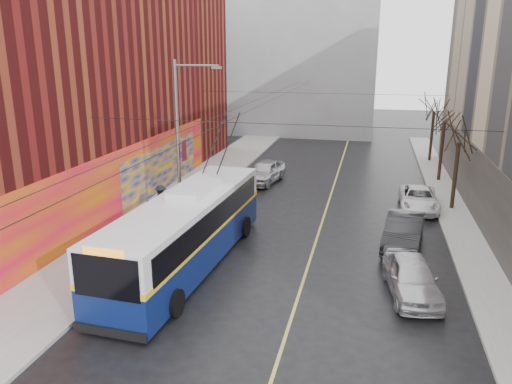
# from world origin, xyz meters

# --- Properties ---
(ground) EXTENTS (140.00, 140.00, 0.00)m
(ground) POSITION_xyz_m (0.00, 0.00, 0.00)
(ground) COLOR black
(ground) RESTS_ON ground
(sidewalk_left) EXTENTS (4.00, 60.00, 0.15)m
(sidewalk_left) POSITION_xyz_m (-8.00, 12.00, 0.07)
(sidewalk_left) COLOR gray
(sidewalk_left) RESTS_ON ground
(sidewalk_right) EXTENTS (2.00, 60.00, 0.15)m
(sidewalk_right) POSITION_xyz_m (9.00, 12.00, 0.07)
(sidewalk_right) COLOR gray
(sidewalk_right) RESTS_ON ground
(lane_line) EXTENTS (0.12, 50.00, 0.01)m
(lane_line) POSITION_xyz_m (1.50, 14.00, 0.00)
(lane_line) COLOR #BFB74C
(lane_line) RESTS_ON ground
(building_left) EXTENTS (12.11, 36.00, 14.00)m
(building_left) POSITION_xyz_m (-15.99, 13.99, 6.99)
(building_left) COLOR #561111
(building_left) RESTS_ON ground
(building_far) EXTENTS (20.50, 12.10, 18.00)m
(building_far) POSITION_xyz_m (-6.00, 44.99, 9.02)
(building_far) COLOR gray
(building_far) RESTS_ON ground
(streetlight_pole) EXTENTS (2.65, 0.60, 9.00)m
(streetlight_pole) POSITION_xyz_m (-6.14, 10.00, 4.85)
(streetlight_pole) COLOR slate
(streetlight_pole) RESTS_ON ground
(catenary_wires) EXTENTS (18.00, 60.00, 0.22)m
(catenary_wires) POSITION_xyz_m (-2.54, 14.77, 6.25)
(catenary_wires) COLOR black
(tree_near) EXTENTS (3.20, 3.20, 6.40)m
(tree_near) POSITION_xyz_m (9.00, 16.00, 4.98)
(tree_near) COLOR black
(tree_near) RESTS_ON ground
(tree_mid) EXTENTS (3.20, 3.20, 6.68)m
(tree_mid) POSITION_xyz_m (9.00, 23.00, 5.25)
(tree_mid) COLOR black
(tree_mid) RESTS_ON ground
(tree_far) EXTENTS (3.20, 3.20, 6.57)m
(tree_far) POSITION_xyz_m (9.00, 30.00, 5.14)
(tree_far) COLOR black
(tree_far) RESTS_ON ground
(puddle) EXTENTS (2.02, 3.18, 0.01)m
(puddle) POSITION_xyz_m (-5.13, 0.55, 0.00)
(puddle) COLOR black
(puddle) RESTS_ON ground
(pigeons_flying) EXTENTS (3.30, 2.72, 2.57)m
(pigeons_flying) POSITION_xyz_m (-1.94, 10.63, 7.26)
(pigeons_flying) COLOR slate
(trolleybus) EXTENTS (3.60, 13.23, 6.21)m
(trolleybus) POSITION_xyz_m (-3.84, 4.58, 1.73)
(trolleybus) COLOR #09174A
(trolleybus) RESTS_ON ground
(parked_car_a) EXTENTS (2.47, 4.75, 1.54)m
(parked_car_a) POSITION_xyz_m (5.86, 3.99, 0.77)
(parked_car_a) COLOR silver
(parked_car_a) RESTS_ON ground
(parked_car_b) EXTENTS (2.37, 5.09, 1.61)m
(parked_car_b) POSITION_xyz_m (5.80, 9.20, 0.81)
(parked_car_b) COLOR #252528
(parked_car_b) RESTS_ON ground
(parked_car_c) EXTENTS (2.27, 4.85, 1.34)m
(parked_car_c) POSITION_xyz_m (7.00, 15.69, 0.67)
(parked_car_c) COLOR white
(parked_car_c) RESTS_ON ground
(following_car) EXTENTS (2.75, 5.13, 1.66)m
(following_car) POSITION_xyz_m (-3.58, 19.81, 0.83)
(following_car) COLOR #ABAAAF
(following_car) RESTS_ON ground
(pedestrian_a) EXTENTS (0.54, 0.67, 1.57)m
(pedestrian_a) POSITION_xyz_m (-6.69, 8.02, 0.94)
(pedestrian_a) COLOR black
(pedestrian_a) RESTS_ON sidewalk_left
(pedestrian_b) EXTENTS (1.02, 1.00, 1.66)m
(pedestrian_b) POSITION_xyz_m (-7.26, 8.13, 0.98)
(pedestrian_b) COLOR black
(pedestrian_b) RESTS_ON sidewalk_left
(pedestrian_c) EXTENTS (1.11, 1.36, 1.83)m
(pedestrian_c) POSITION_xyz_m (-7.73, 10.58, 1.07)
(pedestrian_c) COLOR black
(pedestrian_c) RESTS_ON sidewalk_left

